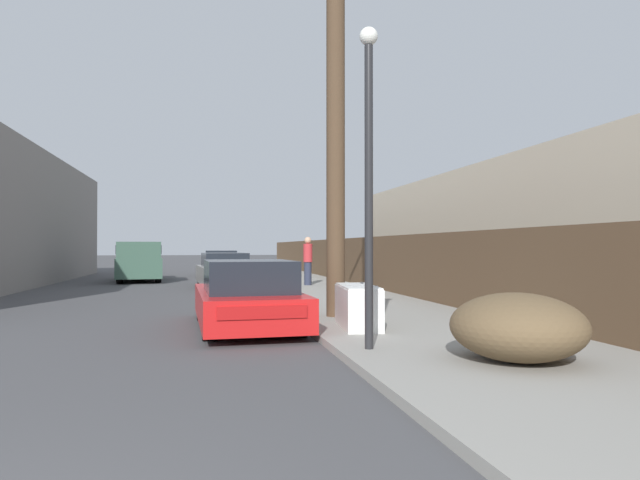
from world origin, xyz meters
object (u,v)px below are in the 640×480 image
utility_pole (336,130)px  pedestrian (308,260)px  street_lamp (369,161)px  brush_pile (518,327)px  discarded_fridge (358,306)px  parked_sports_car_red (247,297)px  car_parked_mid (224,271)px  car_parked_far (221,264)px  pickup_truck (140,262)px

utility_pole → pedestrian: utility_pole is taller
street_lamp → brush_pile: street_lamp is taller
discarded_fridge → parked_sports_car_red: parked_sports_car_red is taller
car_parked_mid → car_parked_far: size_ratio=0.91×
street_lamp → discarded_fridge: bearing=78.6°
discarded_fridge → parked_sports_car_red: (-1.89, 1.05, 0.10)m
discarded_fridge → utility_pole: bearing=96.6°
utility_pole → pedestrian: size_ratio=4.19×
car_parked_mid → pickup_truck: (-3.59, 4.47, 0.27)m
car_parked_far → pedestrian: (2.88, -10.20, 0.42)m
discarded_fridge → car_parked_mid: 12.60m
street_lamp → pedestrian: size_ratio=2.50×
parked_sports_car_red → utility_pole: 3.93m
utility_pole → street_lamp: bearing=-96.3°
street_lamp → brush_pile: (1.58, -1.20, -2.22)m
discarded_fridge → pickup_truck: (-5.48, 16.93, 0.40)m
parked_sports_car_red → car_parked_mid: car_parked_mid is taller
car_parked_mid → utility_pole: 11.48m
parked_sports_car_red → discarded_fridge: bearing=-31.2°
street_lamp → pedestrian: (1.61, 13.39, -1.70)m
car_parked_mid → street_lamp: (1.46, -14.60, 2.14)m
parked_sports_car_red → street_lamp: bearing=-67.6°
parked_sports_car_red → car_parked_far: size_ratio=0.94×
discarded_fridge → street_lamp: street_lamp is taller
street_lamp → car_parked_far: bearing=93.1°
parked_sports_car_red → car_parked_mid: (0.00, 11.41, 0.03)m
car_parked_mid → brush_pile: 16.09m
utility_pole → street_lamp: 4.00m
pickup_truck → pedestrian: 8.76m
car_parked_far → street_lamp: 23.72m
pickup_truck → parked_sports_car_red: bearing=97.8°
pickup_truck → brush_pile: bearing=103.1°
pedestrian → car_parked_mid: bearing=158.5°
car_parked_mid → street_lamp: bearing=-88.8°
car_parked_far → brush_pile: 24.96m
car_parked_mid → utility_pole: size_ratio=0.57×
discarded_fridge → pickup_truck: size_ratio=0.33×
parked_sports_car_red → pickup_truck: (-3.59, 15.88, 0.30)m
pickup_truck → car_parked_mid: bearing=123.8°
utility_pole → pedestrian: bearing=82.9°
parked_sports_car_red → utility_pole: (1.87, 0.59, 3.40)m
parked_sports_car_red → brush_pile: 5.34m
car_parked_far → utility_pole: utility_pole is taller
car_parked_mid → utility_pole: utility_pole is taller
pickup_truck → discarded_fridge: bearing=103.0°
brush_pile → pedestrian: pedestrian is taller
car_parked_mid → parked_sports_car_red: bearing=-94.5°
pickup_truck → utility_pole: bearing=104.7°
car_parked_mid → brush_pile: car_parked_mid is taller
parked_sports_car_red → pickup_truck: size_ratio=0.82×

